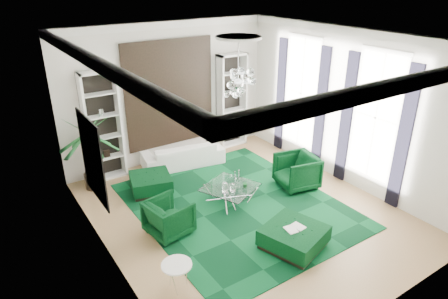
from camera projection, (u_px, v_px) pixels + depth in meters
floor at (244, 212)px, 8.96m from camera, size 6.00×7.00×0.02m
ceiling at (248, 37)px, 7.41m from camera, size 6.00×7.00×0.02m
wall_back at (169, 93)px, 10.85m from camera, size 6.00×0.02×3.80m
wall_front at (397, 210)px, 5.52m from camera, size 6.00×0.02×3.80m
wall_left at (101, 169)px, 6.66m from camera, size 0.02×7.00×3.80m
wall_right at (345, 107)px, 9.71m from camera, size 0.02×7.00×3.80m
crown_molding at (248, 43)px, 7.45m from camera, size 6.00×7.00×0.18m
ceiling_medallion at (239, 37)px, 7.65m from camera, size 0.90×0.90×0.05m
tapestry at (170, 94)px, 10.81m from camera, size 2.50×0.06×2.80m
shelving_left at (103, 127)px, 9.91m from camera, size 0.90×0.38×2.80m
shelving_right at (232, 101)px, 11.89m from camera, size 0.90×0.38×2.80m
painting at (93, 159)px, 7.16m from camera, size 0.04×1.30×1.60m
window_near at (376, 118)px, 9.02m from camera, size 0.03×1.10×2.90m
curtain_near_a at (404, 139)px, 8.51m from camera, size 0.07×0.30×3.25m
curtain_near_b at (346, 119)px, 9.70m from camera, size 0.07×0.30×3.25m
window_far at (301, 93)px, 10.84m from camera, size 0.03×1.10×2.90m
curtain_far_a at (321, 110)px, 10.33m from camera, size 0.07×0.30×3.25m
curtain_far_b at (281, 96)px, 11.52m from camera, size 0.07×0.30×3.25m
rug at (236, 205)px, 9.18m from camera, size 4.20×5.00×0.02m
sofa at (183, 154)px, 10.99m from camera, size 2.32×1.22×0.65m
armchair_left at (169, 217)px, 8.07m from camera, size 0.95×0.93×0.75m
armchair_right at (297, 171)px, 9.83m from camera, size 1.10×1.08×0.84m
coffee_table at (230, 194)px, 9.30m from camera, size 1.43×1.43×0.37m
ottoman_side at (151, 183)px, 9.71m from camera, size 1.15×1.15×0.42m
ottoman_front at (294, 238)px, 7.72m from camera, size 1.33×1.33×0.43m
book at (295, 228)px, 7.63m from camera, size 0.39×0.26×0.03m
side_table at (177, 277)px, 6.68m from camera, size 0.65×0.65×0.50m
palm at (88, 143)px, 9.47m from camera, size 1.59×1.59×2.38m
chandelier at (238, 84)px, 8.03m from camera, size 1.04×1.04×0.79m
table_plant at (246, 183)px, 9.14m from camera, size 0.15×0.13×0.25m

